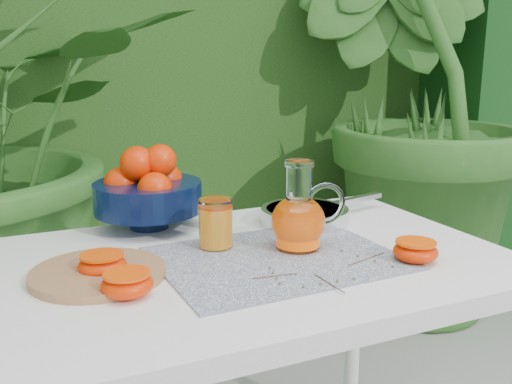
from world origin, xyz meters
name	(u,v)px	position (x,y,z in m)	size (l,w,h in m)	color
hedge_backdrop	(120,48)	(0.06, 2.06, 1.19)	(8.00, 1.65, 2.50)	#1C3F12
potted_plant_right	(407,98)	(1.13, 1.11, 0.97)	(1.95, 1.95, 1.95)	#296121
white_table	(260,292)	(-0.07, 0.08, 0.67)	(1.00, 0.70, 0.75)	white
placemat	(277,258)	(-0.05, 0.04, 0.75)	(0.47, 0.37, 0.00)	#0C1B45
cutting_board	(98,273)	(-0.40, 0.09, 0.76)	(0.25, 0.25, 0.02)	#AA754D
fruit_bowl	(147,190)	(-0.23, 0.37, 0.84)	(0.26, 0.26, 0.20)	black
juice_pitcher	(299,218)	(0.02, 0.07, 0.82)	(0.17, 0.13, 0.19)	white
juice_tumbler	(216,224)	(-0.14, 0.15, 0.80)	(0.08, 0.08, 0.11)	white
saute_pan	(306,215)	(0.13, 0.24, 0.77)	(0.39, 0.26, 0.04)	silver
orange_halves	(222,266)	(-0.19, 0.00, 0.77)	(0.67, 0.27, 0.04)	#F73C02
thyme_sprigs	(326,271)	(0.00, -0.08, 0.76)	(0.31, 0.19, 0.01)	brown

